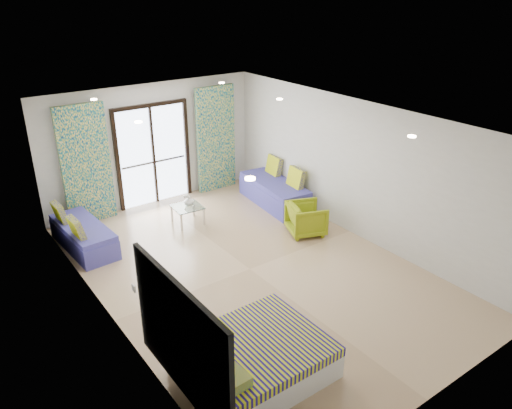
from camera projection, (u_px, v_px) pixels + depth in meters
floor at (250, 269)px, 8.85m from camera, size 5.00×7.50×0.01m
ceiling at (249, 120)px, 7.74m from camera, size 5.00×7.50×0.01m
wall_back at (152, 145)px, 11.06m from camera, size 5.00×0.01×2.70m
wall_front at (445, 309)px, 5.53m from camera, size 5.00×0.01×2.70m
wall_left at (103, 242)px, 6.95m from camera, size 0.01×7.50×2.70m
wall_right at (355, 169)px, 9.63m from camera, size 0.01×7.50×2.70m
balcony_door at (153, 149)px, 11.08m from camera, size 1.76×0.08×2.28m
balcony_rail at (154, 162)px, 11.21m from camera, size 1.52×0.03×0.04m
curtain_left at (86, 165)px, 10.14m from camera, size 1.00×0.10×2.50m
curtain_right at (216, 139)px, 11.80m from camera, size 1.00×0.10×2.50m
downlight_a at (250, 179)px, 5.53m from camera, size 0.12×0.12×0.02m
downlight_b at (412, 136)px, 7.03m from camera, size 0.12×0.12×0.02m
downlight_c at (138, 122)px, 7.74m from camera, size 0.12×0.12×0.02m
downlight_d at (280, 99)px, 9.24m from camera, size 0.12×0.12×0.02m
downlight_e at (94, 99)px, 9.22m from camera, size 0.12×0.12×0.02m
downlight_f at (222, 83)px, 10.72m from camera, size 0.12×0.12×0.02m
headboard at (180, 339)px, 5.52m from camera, size 0.06×2.10×1.50m
switch_plate at (134, 288)px, 6.43m from camera, size 0.02×0.10×0.10m
bed at (253, 359)px, 6.37m from camera, size 1.79×1.46×0.62m
daybed_left at (83, 235)px, 9.44m from camera, size 0.79×1.78×0.86m
daybed_right at (275, 191)px, 11.33m from camera, size 0.97×2.03×0.97m
coffee_table at (187, 208)px, 10.39m from camera, size 0.63×0.63×0.67m
vase at (189, 201)px, 10.37m from camera, size 0.26×0.27×0.21m
armchair at (306, 217)px, 9.96m from camera, size 0.85×0.87×0.71m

